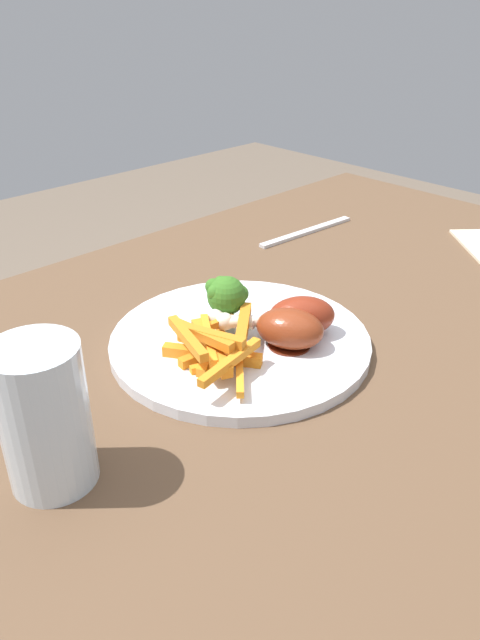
# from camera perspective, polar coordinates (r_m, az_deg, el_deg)

# --- Properties ---
(dining_table) EXTENTS (1.14, 0.69, 0.75)m
(dining_table) POSITION_cam_1_polar(r_m,az_deg,el_deg) (0.76, 3.82, -8.60)
(dining_table) COLOR brown
(dining_table) RESTS_ON ground_plane
(dinner_plate) EXTENTS (0.28, 0.28, 0.01)m
(dinner_plate) POSITION_cam_1_polar(r_m,az_deg,el_deg) (0.65, 0.00, -2.00)
(dinner_plate) COLOR silver
(dinner_plate) RESTS_ON dining_table
(broccoli_floret_front) EXTENTS (0.04, 0.04, 0.06)m
(broccoli_floret_front) POSITION_cam_1_polar(r_m,az_deg,el_deg) (0.66, -1.35, 2.35)
(broccoli_floret_front) COLOR #85A64F
(broccoli_floret_front) RESTS_ON dinner_plate
(carrot_fries_pile) EXTENTS (0.13, 0.13, 0.04)m
(carrot_fries_pile) POSITION_cam_1_polar(r_m,az_deg,el_deg) (0.60, -2.38, -2.46)
(carrot_fries_pile) COLOR orange
(carrot_fries_pile) RESTS_ON dinner_plate
(chicken_drumstick_near) EXTENTS (0.08, 0.12, 0.04)m
(chicken_drumstick_near) POSITION_cam_1_polar(r_m,az_deg,el_deg) (0.63, 4.19, -0.76)
(chicken_drumstick_near) COLOR #5A1D0E
(chicken_drumstick_near) RESTS_ON dinner_plate
(chicken_drumstick_far) EXTENTS (0.12, 0.10, 0.04)m
(chicken_drumstick_far) POSITION_cam_1_polar(r_m,az_deg,el_deg) (0.65, 5.27, 0.30)
(chicken_drumstick_far) COLOR #5C190D
(chicken_drumstick_far) RESTS_ON dinner_plate
(fork) EXTENTS (0.19, 0.03, 0.00)m
(fork) POSITION_cam_1_polar(r_m,az_deg,el_deg) (0.96, 6.30, 8.27)
(fork) COLOR silver
(fork) RESTS_ON dining_table
(water_glass) EXTENTS (0.07, 0.07, 0.12)m
(water_glass) POSITION_cam_1_polar(r_m,az_deg,el_deg) (0.48, -17.92, -8.63)
(water_glass) COLOR silver
(water_glass) RESTS_ON dining_table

